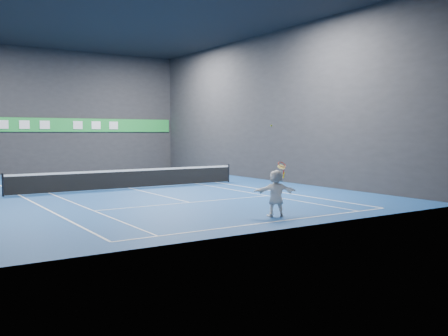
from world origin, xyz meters
TOP-DOWN VIEW (x-y plane):
  - ground at (0.00, 0.00)m, footprint 26.00×26.00m
  - ceiling at (0.00, 0.00)m, footprint 26.00×26.00m
  - wall_back at (0.00, 13.00)m, footprint 18.00×0.10m
  - wall_front at (0.00, -13.00)m, footprint 18.00×0.10m
  - wall_right at (9.00, 0.00)m, footprint 0.10×26.00m
  - baseline_near at (0.00, -11.89)m, footprint 10.98×0.08m
  - baseline_far at (0.00, 11.89)m, footprint 10.98×0.08m
  - sideline_doubles_left at (-5.49, 0.00)m, footprint 0.08×23.78m
  - sideline_doubles_right at (5.49, 0.00)m, footprint 0.08×23.78m
  - sideline_singles_left at (-4.11, 0.00)m, footprint 0.06×23.78m
  - sideline_singles_right at (4.11, 0.00)m, footprint 0.06×23.78m
  - service_line_near at (0.00, -6.40)m, footprint 8.23×0.06m
  - service_line_far at (0.00, 6.40)m, footprint 8.23×0.06m
  - center_service_line at (0.00, 0.00)m, footprint 0.06×12.80m
  - player at (0.79, -11.09)m, footprint 1.58×1.07m
  - tennis_ball at (0.57, -11.09)m, footprint 0.06×0.06m
  - tennis_net at (0.00, 0.00)m, footprint 12.50×0.10m
  - sponsor_banner at (0.00, 12.93)m, footprint 17.64×0.11m
  - tennis_racket at (1.10, -11.04)m, footprint 0.43×0.35m

SIDE VIEW (x-z plane):
  - ground at x=0.00m, z-range 0.00..0.00m
  - baseline_near at x=0.00m, z-range 0.00..0.01m
  - baseline_far at x=0.00m, z-range 0.00..0.01m
  - sideline_doubles_left at x=-5.49m, z-range 0.00..0.01m
  - sideline_doubles_right at x=5.49m, z-range 0.00..0.01m
  - sideline_singles_left at x=-4.11m, z-range 0.00..0.01m
  - sideline_singles_right at x=4.11m, z-range 0.00..0.01m
  - service_line_near at x=0.00m, z-range 0.00..0.01m
  - service_line_far at x=0.00m, z-range 0.00..0.01m
  - center_service_line at x=0.00m, z-range 0.00..0.01m
  - tennis_net at x=0.00m, z-range 0.00..1.07m
  - player at x=0.79m, z-range 0.00..1.63m
  - tennis_racket at x=1.10m, z-range 1.41..2.05m
  - tennis_ball at x=0.57m, z-range 3.12..3.19m
  - sponsor_banner at x=0.00m, z-range 3.00..4.00m
  - wall_back at x=0.00m, z-range 0.00..9.00m
  - wall_front at x=0.00m, z-range 0.00..9.00m
  - wall_right at x=9.00m, z-range 0.00..9.00m
  - ceiling at x=0.00m, z-range 9.00..9.00m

